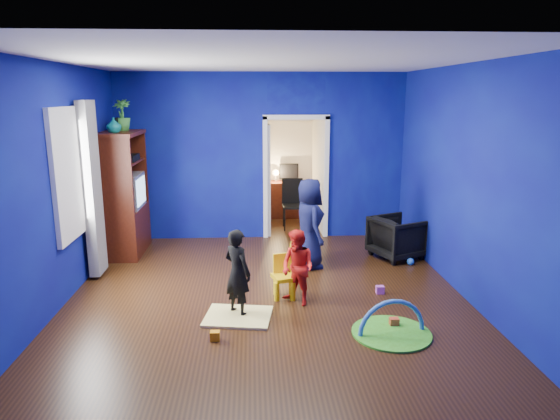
{
  "coord_description": "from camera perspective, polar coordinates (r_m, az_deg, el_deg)",
  "views": [
    {
      "loc": [
        -0.18,
        -5.96,
        2.52
      ],
      "look_at": [
        0.19,
        0.4,
        1.04
      ],
      "focal_mm": 32.0,
      "sensor_mm": 36.0,
      "label": 1
    }
  ],
  "objects": [
    {
      "name": "floor",
      "position": [
        6.47,
        -1.47,
        -9.84
      ],
      "size": [
        5.0,
        5.5,
        0.01
      ],
      "primitive_type": "cube",
      "color": "black",
      "rests_on": "ground"
    },
    {
      "name": "ceiling",
      "position": [
        5.98,
        -1.63,
        16.72
      ],
      "size": [
        5.0,
        5.5,
        0.01
      ],
      "primitive_type": "cube",
      "color": "white",
      "rests_on": "wall_back"
    },
    {
      "name": "wall_back",
      "position": [
        8.78,
        -2.1,
        6.05
      ],
      "size": [
        5.0,
        0.02,
        2.9
      ],
      "primitive_type": "cube",
      "color": "#0A096C",
      "rests_on": "floor"
    },
    {
      "name": "wall_front",
      "position": [
        3.39,
        -0.12,
        -5.3
      ],
      "size": [
        5.0,
        0.02,
        2.9
      ],
      "primitive_type": "cube",
      "color": "#0A096C",
      "rests_on": "floor"
    },
    {
      "name": "wall_left",
      "position": [
        6.49,
        -24.23,
        2.42
      ],
      "size": [
        0.02,
        5.5,
        2.9
      ],
      "primitive_type": "cube",
      "color": "#0A096C",
      "rests_on": "floor"
    },
    {
      "name": "wall_right",
      "position": [
        6.62,
        20.66,
        2.93
      ],
      "size": [
        0.02,
        5.5,
        2.9
      ],
      "primitive_type": "cube",
      "color": "#0A096C",
      "rests_on": "floor"
    },
    {
      "name": "alcove",
      "position": [
        9.7,
        1.36,
        5.53
      ],
      "size": [
        1.0,
        1.75,
        2.5
      ],
      "primitive_type": null,
      "color": "silver",
      "rests_on": "floor"
    },
    {
      "name": "armchair",
      "position": [
        8.07,
        13.27,
        -3.05
      ],
      "size": [
        0.95,
        0.94,
        0.66
      ],
      "primitive_type": "imported",
      "rotation": [
        0.0,
        0.0,
        1.99
      ],
      "color": "black",
      "rests_on": "floor"
    },
    {
      "name": "child_black",
      "position": [
        5.81,
        -4.87,
        -7.13
      ],
      "size": [
        0.44,
        0.44,
        1.03
      ],
      "primitive_type": "imported",
      "rotation": [
        0.0,
        0.0,
        2.36
      ],
      "color": "black",
      "rests_on": "floor"
    },
    {
      "name": "child_navy",
      "position": [
        7.34,
        3.36,
        -1.57
      ],
      "size": [
        0.56,
        0.73,
        1.34
      ],
      "primitive_type": "imported",
      "rotation": [
        0.0,
        0.0,
        1.8
      ],
      "color": "#0F1338",
      "rests_on": "floor"
    },
    {
      "name": "toddler_red",
      "position": [
        6.1,
        2.04,
        -6.6
      ],
      "size": [
        0.57,
        0.57,
        0.93
      ],
      "primitive_type": "imported",
      "rotation": [
        0.0,
        0.0,
        -0.8
      ],
      "color": "red",
      "rests_on": "floor"
    },
    {
      "name": "vase",
      "position": [
        7.91,
        -18.48,
        9.17
      ],
      "size": [
        0.27,
        0.27,
        0.23
      ],
      "primitive_type": "imported",
      "rotation": [
        0.0,
        0.0,
        0.31
      ],
      "color": "#0D5D6A",
      "rests_on": "tv_armoire"
    },
    {
      "name": "potted_plant",
      "position": [
        8.4,
        -17.63,
        10.32
      ],
      "size": [
        0.29,
        0.29,
        0.49
      ],
      "primitive_type": "imported",
      "rotation": [
        0.0,
        0.0,
        -0.06
      ],
      "color": "green",
      "rests_on": "tv_armoire"
    },
    {
      "name": "tv_armoire",
      "position": [
        8.33,
        -17.42,
        1.81
      ],
      "size": [
        0.58,
        1.14,
        1.96
      ],
      "primitive_type": "cube",
      "color": "#3D100A",
      "rests_on": "floor"
    },
    {
      "name": "crt_tv",
      "position": [
        8.31,
        -17.17,
        2.08
      ],
      "size": [
        0.46,
        0.7,
        0.54
      ],
      "primitive_type": "cube",
      "color": "silver",
      "rests_on": "tv_armoire"
    },
    {
      "name": "yellow_blanket",
      "position": [
        5.91,
        -4.8,
        -12.03
      ],
      "size": [
        0.83,
        0.71,
        0.03
      ],
      "primitive_type": "cube",
      "rotation": [
        0.0,
        0.0,
        -0.15
      ],
      "color": "#F2E07A",
      "rests_on": "floor"
    },
    {
      "name": "hopper_ball",
      "position": [
        7.7,
        2.73,
        -4.32
      ],
      "size": [
        0.44,
        0.44,
        0.44
      ],
      "primitive_type": "sphere",
      "color": "yellow",
      "rests_on": "floor"
    },
    {
      "name": "kid_chair",
      "position": [
        6.35,
        0.5,
        -7.86
      ],
      "size": [
        0.34,
        0.34,
        0.5
      ],
      "primitive_type": "cube",
      "rotation": [
        0.0,
        0.0,
        0.27
      ],
      "color": "yellow",
      "rests_on": "floor"
    },
    {
      "name": "play_mat",
      "position": [
        5.66,
        12.61,
        -13.56
      ],
      "size": [
        0.85,
        0.85,
        0.02
      ],
      "primitive_type": "cylinder",
      "color": "#409722",
      "rests_on": "floor"
    },
    {
      "name": "toy_arch",
      "position": [
        5.66,
        12.61,
        -13.48
      ],
      "size": [
        0.76,
        0.17,
        0.76
      ],
      "primitive_type": "torus",
      "rotation": [
        1.57,
        0.0,
        0.16
      ],
      "color": "#3F8CD8",
      "rests_on": "floor"
    },
    {
      "name": "window_left",
      "position": [
        6.79,
        -23.16,
        3.81
      ],
      "size": [
        0.03,
        0.95,
        1.55
      ],
      "primitive_type": "cube",
      "color": "white",
      "rests_on": "wall_left"
    },
    {
      "name": "curtain",
      "position": [
        7.31,
        -20.68,
        2.22
      ],
      "size": [
        0.14,
        0.42,
        2.4
      ],
      "primitive_type": "cube",
      "color": "slate",
      "rests_on": "floor"
    },
    {
      "name": "doorway",
      "position": [
        8.87,
        1.81,
        3.51
      ],
      "size": [
        1.16,
        0.1,
        2.1
      ],
      "primitive_type": "cube",
      "color": "white",
      "rests_on": "floor"
    },
    {
      "name": "study_desk",
      "position": [
        10.47,
        1.06,
        1.23
      ],
      "size": [
        0.88,
        0.44,
        0.75
      ],
      "primitive_type": "cube",
      "color": "#3D140A",
      "rests_on": "floor"
    },
    {
      "name": "desk_monitor",
      "position": [
        10.49,
        1.02,
        4.45
      ],
      "size": [
        0.4,
        0.05,
        0.32
      ],
      "primitive_type": "cube",
      "color": "black",
      "rests_on": "study_desk"
    },
    {
      "name": "desk_lamp",
      "position": [
        10.41,
        -0.49,
        4.27
      ],
      "size": [
        0.14,
        0.14,
        0.14
      ],
      "primitive_type": "sphere",
      "color": "#FFD88C",
      "rests_on": "study_desk"
    },
    {
      "name": "folding_chair",
      "position": [
        9.52,
        1.5,
        0.56
      ],
      "size": [
        0.4,
        0.4,
        0.92
      ],
      "primitive_type": "cube",
      "color": "black",
      "rests_on": "floor"
    },
    {
      "name": "book_shelf",
      "position": [
        10.37,
        1.05,
        10.29
      ],
      "size": [
        0.88,
        0.24,
        0.04
      ],
      "primitive_type": "cube",
      "color": "white",
      "rests_on": "study_desk"
    },
    {
      "name": "toy_0",
      "position": [
        5.82,
        12.9,
        -12.4
      ],
      "size": [
        0.1,
        0.08,
        0.1
      ],
      "primitive_type": "cube",
      "color": "red",
      "rests_on": "floor"
    },
    {
      "name": "toy_1",
      "position": [
        7.84,
        14.69,
        -5.69
      ],
      "size": [
        0.11,
        0.11,
        0.11
      ],
      "primitive_type": "sphere",
      "color": "blue",
      "rests_on": "floor"
    },
    {
      "name": "toy_2",
      "position": [
        5.43,
        -7.44,
        -14.07
      ],
      "size": [
        0.1,
        0.08,
        0.1
      ],
      "primitive_type": "cube",
      "color": "orange",
      "rests_on": "floor"
    },
    {
      "name": "toy_3",
      "position": [
        6.67,
        11.36,
        -8.92
      ],
      "size": [
        0.1,
        0.08,
        0.1
      ],
      "primitive_type": "cube",
      "color": "#BB48C0",
      "rests_on": "floor"
    }
  ]
}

